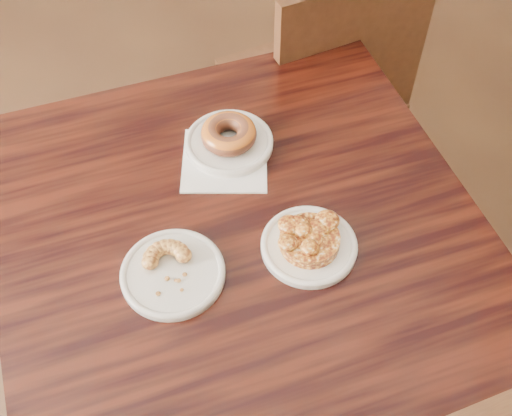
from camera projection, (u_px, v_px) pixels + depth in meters
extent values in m
cube|color=black|center=(242.00, 322.00, 1.45)|extent=(0.93, 0.93, 0.75)
cube|color=white|center=(225.00, 160.00, 1.24)|extent=(0.20, 0.20, 0.00)
cylinder|color=white|center=(229.00, 143.00, 1.26)|extent=(0.17, 0.17, 0.01)
cylinder|color=silver|center=(173.00, 274.00, 1.08)|extent=(0.18, 0.18, 0.01)
cylinder|color=white|center=(309.00, 246.00, 1.12)|extent=(0.17, 0.17, 0.01)
torus|color=#983D16|center=(229.00, 134.00, 1.24)|extent=(0.11, 0.11, 0.04)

